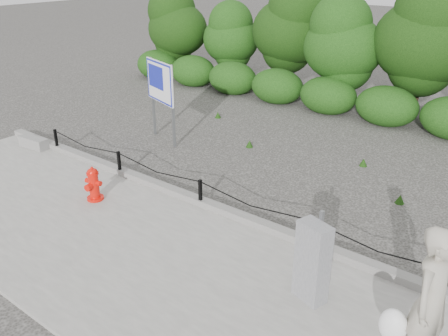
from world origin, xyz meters
name	(u,v)px	position (x,y,z in m)	size (l,w,h in m)	color
ground	(201,209)	(0.00, 0.00, 0.00)	(90.00, 90.00, 0.00)	#2D2B28
sidewalk	(128,251)	(0.00, -2.00, 0.04)	(14.00, 4.00, 0.08)	gray
curb	(202,202)	(0.00, 0.05, 0.15)	(14.00, 0.22, 0.14)	slate
chain_barrier	(200,190)	(0.00, 0.00, 0.46)	(10.06, 0.06, 0.60)	black
treeline	(423,41)	(1.45, 8.92, 2.46)	(20.11, 3.65, 4.85)	black
fire_hydrant	(93,184)	(-1.97, -1.16, 0.44)	(0.41, 0.43, 0.76)	red
pedestrian	(429,304)	(4.89, -1.51, 1.05)	(0.85, 0.82, 1.99)	#A69E8E
concrete_block	(34,142)	(-5.70, -0.25, 0.22)	(0.90, 0.31, 0.29)	gray
utility_cabinet	(312,262)	(3.19, -1.20, 0.73)	(0.56, 0.42, 1.43)	gray
advertising_sign	(160,86)	(-3.45, 2.42, 1.60)	(1.36, 0.51, 2.27)	slate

